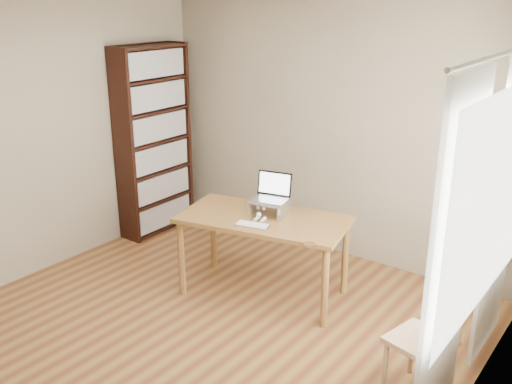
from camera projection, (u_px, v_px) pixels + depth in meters
name	position (u px, v px, depth m)	size (l,w,h in m)	color
room	(176.00, 187.00, 4.04)	(4.04, 4.54, 2.64)	#5A2E17
bookshelf	(154.00, 141.00, 6.34)	(0.30, 0.90, 2.10)	black
curtains	(480.00, 232.00, 3.61)	(0.03, 1.90, 2.25)	white
desk	(264.00, 227.00, 5.02)	(1.59, 1.04, 0.75)	brown
laptop_stand	(269.00, 206.00, 5.02)	(0.32, 0.25, 0.13)	silver
laptop	(273.00, 193.00, 5.03)	(0.36, 0.33, 0.23)	silver
keyboard	(252.00, 225.00, 4.79)	(0.31, 0.19, 0.02)	silver
coaster	(309.00, 244.00, 4.44)	(0.09, 0.09, 0.01)	brown
cat	(270.00, 207.00, 5.06)	(0.23, 0.47, 0.14)	#453C36
chair	(431.00, 338.00, 3.75)	(0.45, 0.45, 0.86)	tan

